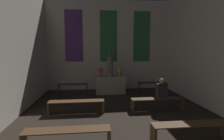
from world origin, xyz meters
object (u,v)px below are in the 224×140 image
candle_rack_right (152,85)px  pew_second_left (68,134)px  flower_vase_right (120,71)px  altar (110,85)px  pew_second_right (191,128)px  candle_rack_left (73,87)px  pew_back_left (77,104)px  statue (110,66)px  pew_back_right (157,101)px  flower_vase_left (101,71)px  person_seated (162,90)px

candle_rack_right → pew_second_left: candle_rack_right is taller
flower_vase_right → candle_rack_right: size_ratio=0.37×
candle_rack_right → flower_vase_right: bearing=131.9°
altar → pew_second_right: (1.43, -4.86, -0.11)m
candle_rack_left → pew_back_left: candle_rack_left is taller
candle_rack_left → pew_second_left: (0.26, -3.50, -0.34)m
pew_back_left → pew_second_right: bearing=-37.3°
pew_second_left → pew_back_left: size_ratio=1.00×
pew_second_left → statue: bearing=73.6°
statue → candle_rack_right: bearing=-38.8°
pew_back_right → pew_back_left: bearing=180.0°
candle_rack_left → pew_back_right: bearing=-22.8°
flower_vase_right → flower_vase_left: bearing=180.0°
candle_rack_right → pew_back_right: (-0.27, -1.31, -0.34)m
candle_rack_left → pew_second_right: (3.12, -3.50, -0.34)m
pew_back_left → person_seated: 3.05m
statue → pew_back_left: 3.23m
statue → pew_back_right: 3.23m
flower_vase_left → person_seated: size_ratio=0.62×
altar → person_seated: bearing=-59.4°
statue → person_seated: bearing=-59.4°
candle_rack_left → candle_rack_right: size_ratio=1.00×
statue → pew_second_right: bearing=-73.6°
altar → person_seated: person_seated is taller
statue → pew_second_left: size_ratio=0.61×
pew_back_left → pew_back_right: size_ratio=1.00×
statue → flower_vase_left: (-0.47, -0.00, -0.27)m
flower_vase_right → candle_rack_right: (1.23, -1.37, -0.46)m
pew_second_right → person_seated: 2.23m
pew_second_right → candle_rack_left: bearing=131.8°
flower_vase_left → candle_rack_right: bearing=-32.2°
pew_second_right → pew_back_left: same height
candle_rack_right → pew_back_right: size_ratio=0.64×
pew_second_left → pew_back_right: 3.60m
statue → pew_back_left: (-1.43, -2.68, -1.08)m
statue → person_seated: (1.58, -2.68, -0.64)m
person_seated → flower_vase_left: bearing=127.5°
pew_second_left → person_seated: size_ratio=2.60×
candle_rack_left → person_seated: 3.53m
flower_vase_left → pew_second_left: (-0.96, -4.86, -0.80)m
pew_second_left → candle_rack_left: bearing=94.2°
candle_rack_right → pew_second_left: 4.71m
flower_vase_right → altar: bearing=180.0°
flower_vase_left → person_seated: (2.06, -2.68, -0.37)m
statue → candle_rack_left: bearing=-141.0°
candle_rack_right → pew_second_left: bearing=-131.9°
candle_rack_left → pew_second_right: 4.70m
statue → person_seated: 3.18m
altar → person_seated: (1.58, -2.68, 0.32)m
pew_back_left → person_seated: (3.02, -0.00, 0.43)m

